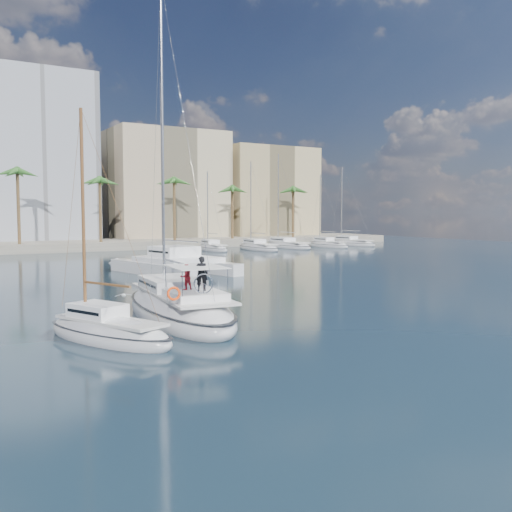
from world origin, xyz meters
TOP-DOWN VIEW (x-y plane):
  - ground at (0.00, 0.00)m, footprint 160.00×160.00m
  - quay at (0.00, 61.00)m, footprint 120.00×14.00m
  - building_beige at (22.00, 70.00)m, footprint 20.00×14.00m
  - building_tan_right at (42.00, 68.00)m, footprint 18.00×12.00m
  - palm_centre at (0.00, 57.00)m, footprint 3.60×3.60m
  - palm_right at (34.00, 57.00)m, footprint 3.60×3.60m
  - main_sloop at (-5.16, 0.23)m, footprint 5.42×13.30m
  - small_sloop at (-9.86, -2.97)m, footprint 5.13×7.84m
  - catamaran at (3.41, 21.24)m, footprint 8.57×13.44m
  - seagull at (-5.95, 7.10)m, footprint 1.14×0.49m
  - moored_yacht_a at (20.00, 47.00)m, footprint 3.37×9.52m
  - moored_yacht_b at (26.50, 45.00)m, footprint 3.32×10.83m
  - moored_yacht_c at (33.00, 47.00)m, footprint 3.98×12.33m
  - moored_yacht_d at (39.50, 45.00)m, footprint 3.52×9.55m
  - moored_yacht_e at (46.00, 47.00)m, footprint 4.61×11.11m

SIDE VIEW (x-z plane):
  - ground at x=0.00m, z-range 0.00..0.00m
  - moored_yacht_a at x=20.00m, z-range -5.95..5.95m
  - moored_yacht_b at x=26.50m, z-range -6.86..6.86m
  - moored_yacht_c at x=33.00m, z-range -7.77..7.77m
  - moored_yacht_d at x=39.50m, z-range -5.95..5.95m
  - moored_yacht_e at x=46.00m, z-range -6.86..6.86m
  - small_sloop at x=-9.86m, z-range -5.00..5.81m
  - seagull at x=-5.95m, z-range 0.34..0.55m
  - main_sloop at x=-5.16m, z-range -9.05..10.17m
  - quay at x=0.00m, z-range 0.00..1.20m
  - catamaran at x=3.41m, z-range -7.90..10.21m
  - building_tan_right at x=42.00m, z-range 0.00..18.00m
  - building_beige at x=22.00m, z-range 0.00..20.00m
  - palm_centre at x=0.00m, z-range 4.13..16.43m
  - palm_right at x=34.00m, z-range 4.13..16.43m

